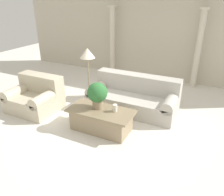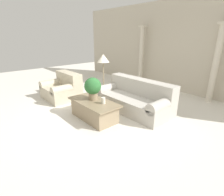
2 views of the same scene
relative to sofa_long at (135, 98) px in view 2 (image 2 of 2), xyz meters
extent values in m
plane|color=silver|center=(-0.40, -0.83, -0.33)|extent=(16.00, 16.00, 0.00)
cube|color=beige|center=(-0.40, 2.54, 1.27)|extent=(10.00, 0.06, 3.20)
cube|color=#B7B2A8|center=(0.00, -0.08, -0.13)|extent=(2.17, 0.98, 0.40)
cube|color=#B7B2A8|center=(0.00, 0.24, 0.29)|extent=(2.17, 0.34, 0.44)
cylinder|color=#B7B2A8|center=(-0.95, -0.08, 0.11)|extent=(0.28, 0.98, 0.28)
cylinder|color=#B7B2A8|center=(0.95, -0.08, 0.11)|extent=(0.28, 0.98, 0.28)
cube|color=beige|center=(-2.21, -1.16, -0.13)|extent=(1.19, 0.98, 0.40)
cube|color=beige|center=(-2.21, -0.84, 0.29)|extent=(1.19, 0.34, 0.44)
cylinder|color=beige|center=(-2.66, -1.16, 0.11)|extent=(0.28, 0.98, 0.28)
cylinder|color=beige|center=(-1.75, -1.16, 0.11)|extent=(0.28, 0.98, 0.28)
cube|color=#998466|center=(-0.27, -1.22, -0.12)|extent=(1.22, 0.59, 0.43)
cube|color=#897759|center=(-0.27, -1.22, 0.12)|extent=(1.39, 0.67, 0.04)
cylinder|color=#937F60|center=(-0.38, -1.15, 0.22)|extent=(0.22, 0.22, 0.17)
sphere|color=#2D6B33|center=(-0.38, -1.15, 0.49)|extent=(0.42, 0.42, 0.42)
cylinder|color=silver|center=(0.02, -1.14, 0.21)|extent=(0.10, 0.10, 0.16)
cylinder|color=gray|center=(-1.22, -0.14, -0.32)|extent=(0.25, 0.25, 0.03)
cylinder|color=gray|center=(-1.22, -0.14, 0.29)|extent=(0.04, 0.04, 1.19)
cone|color=beige|center=(-1.22, -0.14, 1.01)|extent=(0.38, 0.38, 0.25)
cylinder|color=beige|center=(-1.69, 2.24, 0.82)|extent=(0.18, 0.18, 2.30)
cube|color=beige|center=(-1.69, 2.24, 1.99)|extent=(0.25, 0.25, 0.06)
cylinder|color=beige|center=(1.16, 2.24, 0.82)|extent=(0.18, 0.18, 2.30)
cube|color=beige|center=(1.16, 2.24, 1.99)|extent=(0.25, 0.25, 0.06)
camera|label=1|loc=(1.71, -4.71, 2.29)|focal=35.00mm
camera|label=2|loc=(3.06, -3.52, 1.67)|focal=28.00mm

